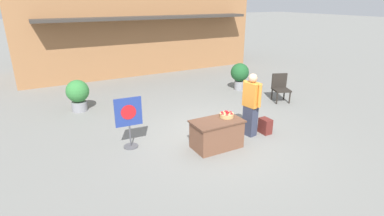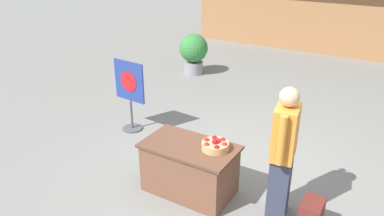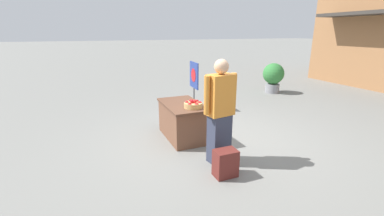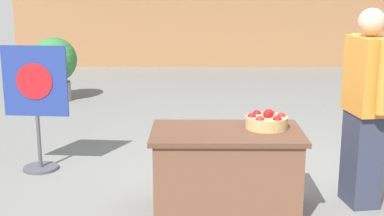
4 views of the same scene
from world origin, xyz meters
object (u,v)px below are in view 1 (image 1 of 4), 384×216
at_px(display_table, 217,134).
at_px(person_visitor, 251,104).
at_px(patio_chair, 280,86).
at_px(potted_plant_near_right, 78,94).
at_px(backpack, 265,126).
at_px(apple_basket, 227,115).
at_px(potted_plant_far_left, 240,74).
at_px(poster_board, 129,120).

height_order(display_table, person_visitor, person_visitor).
distance_m(patio_chair, potted_plant_near_right, 6.98).
distance_m(backpack, patio_chair, 3.04).
bearing_deg(apple_basket, potted_plant_far_left, 48.94).
bearing_deg(display_table, person_visitor, 9.04).
bearing_deg(apple_basket, backpack, -0.98).
height_order(backpack, potted_plant_near_right, potted_plant_near_right).
distance_m(display_table, apple_basket, 0.54).
bearing_deg(poster_board, potted_plant_far_left, 121.13).
distance_m(apple_basket, potted_plant_near_right, 5.16).
relative_size(apple_basket, potted_plant_far_left, 0.32).
bearing_deg(apple_basket, display_table, -165.82).
relative_size(person_visitor, potted_plant_near_right, 1.64).
bearing_deg(potted_plant_near_right, potted_plant_far_left, -5.31).
height_order(display_table, poster_board, poster_board).
relative_size(display_table, backpack, 2.98).
bearing_deg(backpack, poster_board, 164.48).
distance_m(person_visitor, patio_chair, 3.33).
bearing_deg(display_table, patio_chair, 26.07).
distance_m(display_table, potted_plant_near_right, 5.06).
distance_m(poster_board, potted_plant_near_right, 3.39).
xyz_separation_m(poster_board, patio_chair, (5.87, 0.91, -0.19)).
distance_m(potted_plant_near_right, potted_plant_far_left, 6.15).
height_order(apple_basket, potted_plant_near_right, potted_plant_near_right).
bearing_deg(potted_plant_far_left, patio_chair, -76.95).
height_order(apple_basket, potted_plant_far_left, potted_plant_far_left).
bearing_deg(person_visitor, backpack, 155.18).
relative_size(poster_board, patio_chair, 1.32).
height_order(poster_board, potted_plant_near_right, poster_board).
bearing_deg(backpack, patio_chair, 38.74).
relative_size(display_table, patio_chair, 1.27).
bearing_deg(apple_basket, patio_chair, 27.07).
bearing_deg(potted_plant_near_right, person_visitor, -48.06).
xyz_separation_m(person_visitor, patio_chair, (2.80, 1.76, -0.33)).
relative_size(person_visitor, backpack, 4.06).
height_order(person_visitor, patio_chair, person_visitor).
height_order(potted_plant_near_right, potted_plant_far_left, potted_plant_far_left).
bearing_deg(display_table, potted_plant_near_right, 120.40).
bearing_deg(display_table, poster_board, 151.05).
xyz_separation_m(person_visitor, backpack, (0.45, -0.13, -0.66)).
relative_size(apple_basket, person_visitor, 0.21).
relative_size(person_visitor, poster_board, 1.32).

